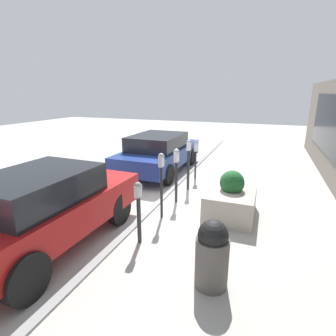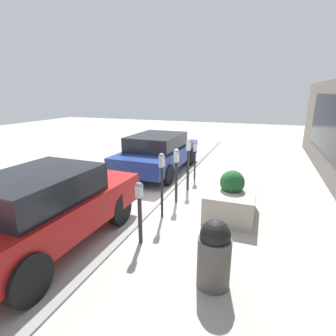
{
  "view_description": "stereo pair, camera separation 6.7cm",
  "coord_description": "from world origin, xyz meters",
  "px_view_note": "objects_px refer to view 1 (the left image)",
  "views": [
    {
      "loc": [
        -6.2,
        -2.47,
        2.83
      ],
      "look_at": [
        0.0,
        -0.1,
        0.92
      ],
      "focal_mm": 28.0,
      "sensor_mm": 36.0,
      "label": 1
    },
    {
      "loc": [
        -6.23,
        -2.41,
        2.83
      ],
      "look_at": [
        0.0,
        -0.1,
        0.92
      ],
      "focal_mm": 28.0,
      "sensor_mm": 36.0,
      "label": 2
    }
  ],
  "objects_px": {
    "parking_meter_farthest": "(196,151)",
    "planter_box": "(231,200)",
    "parking_meter_middle": "(176,167)",
    "parked_car_middle": "(159,152)",
    "parking_meter_nearest": "(139,205)",
    "trash_bin": "(212,254)",
    "parking_meter_second": "(161,175)",
    "parked_car_front": "(45,207)",
    "parking_meter_fourth": "(189,159)"
  },
  "relations": [
    {
      "from": "parking_meter_farthest",
      "to": "planter_box",
      "type": "relative_size",
      "value": 0.88
    },
    {
      "from": "parking_meter_middle",
      "to": "parked_car_middle",
      "type": "xyz_separation_m",
      "value": [
        2.48,
        1.54,
        -0.24
      ]
    },
    {
      "from": "parking_meter_nearest",
      "to": "trash_bin",
      "type": "xyz_separation_m",
      "value": [
        -0.68,
        -1.55,
        -0.26
      ]
    },
    {
      "from": "parking_meter_second",
      "to": "parked_car_front",
      "type": "xyz_separation_m",
      "value": [
        -1.88,
        1.55,
        -0.25
      ]
    },
    {
      "from": "parking_meter_nearest",
      "to": "parking_meter_fourth",
      "type": "height_order",
      "value": "parking_meter_fourth"
    },
    {
      "from": "parking_meter_second",
      "to": "parking_meter_farthest",
      "type": "xyz_separation_m",
      "value": [
        3.04,
        0.01,
        -0.06
      ]
    },
    {
      "from": "parking_meter_farthest",
      "to": "parking_meter_fourth",
      "type": "bearing_deg",
      "value": -176.76
    },
    {
      "from": "parking_meter_nearest",
      "to": "trash_bin",
      "type": "height_order",
      "value": "parking_meter_nearest"
    },
    {
      "from": "parked_car_front",
      "to": "parking_meter_farthest",
      "type": "bearing_deg",
      "value": -15.73
    },
    {
      "from": "parking_meter_second",
      "to": "parking_meter_middle",
      "type": "relative_size",
      "value": 1.06
    },
    {
      "from": "trash_bin",
      "to": "parked_car_middle",
      "type": "bearing_deg",
      "value": 30.17
    },
    {
      "from": "parking_meter_fourth",
      "to": "parking_meter_farthest",
      "type": "relative_size",
      "value": 1.16
    },
    {
      "from": "parking_meter_farthest",
      "to": "planter_box",
      "type": "distance_m",
      "value": 2.85
    },
    {
      "from": "parking_meter_second",
      "to": "planter_box",
      "type": "distance_m",
      "value": 1.77
    },
    {
      "from": "planter_box",
      "to": "parked_car_middle",
      "type": "distance_m",
      "value": 4.09
    },
    {
      "from": "parking_meter_middle",
      "to": "trash_bin",
      "type": "distance_m",
      "value": 3.22
    },
    {
      "from": "parking_meter_middle",
      "to": "parking_meter_farthest",
      "type": "relative_size",
      "value": 1.1
    },
    {
      "from": "parking_meter_fourth",
      "to": "trash_bin",
      "type": "relative_size",
      "value": 1.43
    },
    {
      "from": "parking_meter_farthest",
      "to": "parked_car_middle",
      "type": "relative_size",
      "value": 0.31
    },
    {
      "from": "parking_meter_nearest",
      "to": "parking_meter_second",
      "type": "distance_m",
      "value": 1.18
    },
    {
      "from": "parking_meter_second",
      "to": "parked_car_middle",
      "type": "height_order",
      "value": "parking_meter_second"
    },
    {
      "from": "parked_car_middle",
      "to": "parking_meter_second",
      "type": "bearing_deg",
      "value": -155.93
    },
    {
      "from": "parking_meter_fourth",
      "to": "trash_bin",
      "type": "height_order",
      "value": "parking_meter_fourth"
    },
    {
      "from": "parking_meter_middle",
      "to": "parking_meter_farthest",
      "type": "xyz_separation_m",
      "value": [
        2.07,
        0.04,
        0.0
      ]
    },
    {
      "from": "parking_meter_farthest",
      "to": "trash_bin",
      "type": "height_order",
      "value": "parking_meter_farthest"
    },
    {
      "from": "parking_meter_nearest",
      "to": "parking_meter_middle",
      "type": "height_order",
      "value": "parking_meter_middle"
    },
    {
      "from": "parking_meter_middle",
      "to": "parking_meter_second",
      "type": "bearing_deg",
      "value": 178.63
    },
    {
      "from": "parking_meter_fourth",
      "to": "parked_car_front",
      "type": "distance_m",
      "value": 4.19
    },
    {
      "from": "parking_meter_fourth",
      "to": "parking_meter_nearest",
      "type": "bearing_deg",
      "value": 179.23
    },
    {
      "from": "parking_meter_farthest",
      "to": "parked_car_front",
      "type": "height_order",
      "value": "parked_car_front"
    },
    {
      "from": "parked_car_middle",
      "to": "parking_meter_middle",
      "type": "bearing_deg",
      "value": -147.86
    },
    {
      "from": "trash_bin",
      "to": "parking_meter_farthest",
      "type": "bearing_deg",
      "value": 17.87
    },
    {
      "from": "trash_bin",
      "to": "parking_meter_fourth",
      "type": "bearing_deg",
      "value": 21.56
    },
    {
      "from": "parking_meter_second",
      "to": "parking_meter_fourth",
      "type": "distance_m",
      "value": 2.0
    },
    {
      "from": "parking_meter_middle",
      "to": "parking_meter_fourth",
      "type": "distance_m",
      "value": 1.03
    },
    {
      "from": "parking_meter_middle",
      "to": "parked_car_front",
      "type": "distance_m",
      "value": 3.26
    },
    {
      "from": "parking_meter_second",
      "to": "parked_car_middle",
      "type": "bearing_deg",
      "value": 23.66
    },
    {
      "from": "planter_box",
      "to": "trash_bin",
      "type": "xyz_separation_m",
      "value": [
        -2.52,
        -0.07,
        0.14
      ]
    },
    {
      "from": "parking_meter_fourth",
      "to": "parking_meter_farthest",
      "type": "height_order",
      "value": "parking_meter_fourth"
    },
    {
      "from": "parking_meter_nearest",
      "to": "parked_car_front",
      "type": "height_order",
      "value": "parked_car_front"
    },
    {
      "from": "parked_car_middle",
      "to": "trash_bin",
      "type": "xyz_separation_m",
      "value": [
        -5.28,
        -3.07,
        -0.21
      ]
    },
    {
      "from": "parking_meter_fourth",
      "to": "parking_meter_second",
      "type": "bearing_deg",
      "value": 178.67
    },
    {
      "from": "parking_meter_middle",
      "to": "parked_car_middle",
      "type": "height_order",
      "value": "parking_meter_middle"
    },
    {
      "from": "parking_meter_middle",
      "to": "trash_bin",
      "type": "bearing_deg",
      "value": -151.26
    },
    {
      "from": "parking_meter_second",
      "to": "trash_bin",
      "type": "distance_m",
      "value": 2.46
    },
    {
      "from": "parking_meter_middle",
      "to": "parking_meter_fourth",
      "type": "relative_size",
      "value": 0.95
    },
    {
      "from": "parking_meter_second",
      "to": "parked_car_front",
      "type": "height_order",
      "value": "parking_meter_second"
    },
    {
      "from": "planter_box",
      "to": "parked_car_front",
      "type": "distance_m",
      "value": 4.0
    },
    {
      "from": "parking_meter_nearest",
      "to": "parked_car_middle",
      "type": "distance_m",
      "value": 4.85
    },
    {
      "from": "parking_meter_farthest",
      "to": "parked_car_middle",
      "type": "bearing_deg",
      "value": 74.75
    }
  ]
}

